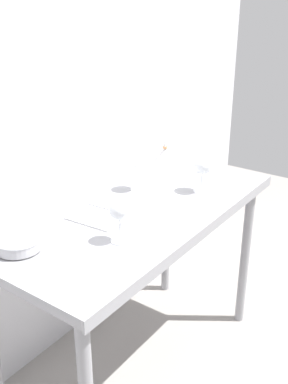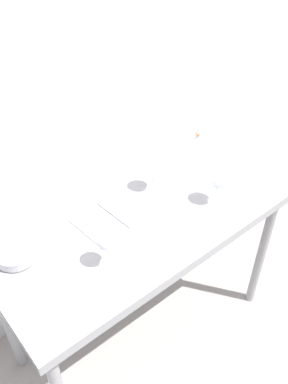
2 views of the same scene
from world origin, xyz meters
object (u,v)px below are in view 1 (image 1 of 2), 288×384
(open_notebook, at_px, (108,210))
(decanter_funnel, at_px, (165,154))
(tasting_sheet_upper, at_px, (166,177))
(tasting_bowl, at_px, (19,243))
(wine_glass_near_right, at_px, (203,166))
(wine_glass_far_right, at_px, (137,165))
(wine_glass_near_left, at_px, (120,211))

(open_notebook, relative_size, decanter_funnel, 2.63)
(tasting_sheet_upper, relative_size, tasting_bowl, 1.56)
(open_notebook, distance_m, tasting_sheet_upper, 0.48)
(tasting_sheet_upper, bearing_deg, tasting_bowl, -147.54)
(wine_glass_near_right, xyz_separation_m, tasting_bowl, (-0.86, 0.27, -0.10))
(wine_glass_far_right, height_order, tasting_sheet_upper, wine_glass_far_right)
(tasting_bowl, bearing_deg, decanter_funnel, 5.35)
(open_notebook, bearing_deg, tasting_sheet_upper, -2.28)
(wine_glass_near_left, xyz_separation_m, wine_glass_far_right, (0.43, 0.24, -0.00))
(tasting_sheet_upper, distance_m, decanter_funnel, 0.26)
(wine_glass_near_right, distance_m, wine_glass_near_left, 0.59)
(wine_glass_near_right, xyz_separation_m, wine_glass_near_left, (-0.59, 0.01, -0.00))
(tasting_bowl, bearing_deg, wine_glass_near_left, -44.42)
(wine_glass_far_right, height_order, tasting_bowl, wine_glass_far_right)
(tasting_bowl, bearing_deg, open_notebook, -7.23)
(tasting_sheet_upper, xyz_separation_m, decanter_funnel, (0.21, 0.14, 0.04))
(decanter_funnel, bearing_deg, tasting_bowl, -174.65)
(wine_glass_near_left, height_order, tasting_bowl, wine_glass_near_left)
(tasting_sheet_upper, bearing_deg, open_notebook, -143.18)
(decanter_funnel, bearing_deg, wine_glass_near_right, -124.37)
(wine_glass_far_right, bearing_deg, wine_glass_near_left, -150.65)
(wine_glass_far_right, bearing_deg, open_notebook, -171.65)
(open_notebook, bearing_deg, tasting_bowl, 168.60)
(open_notebook, bearing_deg, wine_glass_near_left, -133.75)
(wine_glass_near_left, bearing_deg, decanter_funnel, 23.11)
(tasting_sheet_upper, bearing_deg, wine_glass_far_right, -151.23)
(tasting_sheet_upper, xyz_separation_m, tasting_bowl, (-0.91, 0.04, 0.03))
(wine_glass_near_right, distance_m, tasting_bowl, 0.91)
(wine_glass_far_right, bearing_deg, decanter_funnel, 16.04)
(open_notebook, bearing_deg, decanter_funnel, 8.96)
(tasting_sheet_upper, bearing_deg, wine_glass_near_left, -126.21)
(open_notebook, relative_size, tasting_bowl, 1.92)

